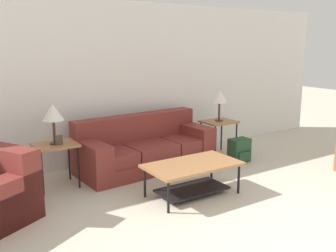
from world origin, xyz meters
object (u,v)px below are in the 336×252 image
at_px(table_lamp_right, 220,97).
at_px(backpack, 239,150).
at_px(side_table_right, 219,124).
at_px(couch, 145,149).
at_px(table_lamp_left, 53,113).
at_px(coffee_table, 192,172).
at_px(side_table_left, 55,149).

relative_size(table_lamp_right, backpack, 1.40).
bearing_deg(side_table_right, table_lamp_right, 0.00).
bearing_deg(couch, table_lamp_left, -176.74).
distance_m(coffee_table, backpack, 1.68).
distance_m(side_table_right, table_lamp_left, 2.90).
xyz_separation_m(couch, side_table_right, (1.43, -0.08, 0.25)).
xyz_separation_m(coffee_table, backpack, (1.51, 0.73, -0.13)).
relative_size(table_lamp_left, table_lamp_right, 1.00).
xyz_separation_m(table_lamp_left, table_lamp_right, (2.86, 0.00, 0.00)).
bearing_deg(side_table_right, table_lamp_left, 180.00).
height_order(side_table_right, table_lamp_right, table_lamp_right).
bearing_deg(side_table_left, backpack, -9.74).
relative_size(couch, side_table_left, 3.62).
distance_m(coffee_table, side_table_left, 1.87).
distance_m(table_lamp_right, backpack, 0.98).
relative_size(couch, table_lamp_left, 4.09).
height_order(side_table_left, backpack, side_table_left).
xyz_separation_m(side_table_right, table_lamp_right, (0.00, 0.00, 0.48)).
xyz_separation_m(side_table_right, table_lamp_left, (-2.86, 0.00, 0.48)).
bearing_deg(side_table_right, side_table_left, 180.00).
relative_size(side_table_left, backpack, 1.58).
bearing_deg(coffee_table, couch, 88.26).
xyz_separation_m(side_table_left, table_lamp_left, (-0.00, 0.00, 0.48)).
height_order(side_table_left, side_table_right, same).
distance_m(side_table_left, backpack, 2.96).
bearing_deg(couch, backpack, -21.47).
xyz_separation_m(couch, coffee_table, (-0.04, -1.31, 0.02)).
bearing_deg(backpack, side_table_left, 170.26).
distance_m(side_table_left, side_table_right, 2.86).
bearing_deg(side_table_right, backpack, -85.66).
bearing_deg(side_table_left, table_lamp_right, 0.00).
height_order(coffee_table, side_table_left, side_table_left).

